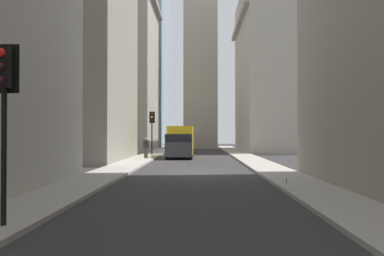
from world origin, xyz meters
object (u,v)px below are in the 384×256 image
object	(u,v)px
traffic_light_foreground	(4,91)
discarded_bottle	(286,181)
delivery_truck	(180,142)
sedan_red	(185,147)
pedestrian	(146,147)
traffic_light_midblock	(152,123)

from	to	relation	value
traffic_light_foreground	discarded_bottle	distance (m)	11.15
delivery_truck	sedan_red	distance (m)	11.49
traffic_light_foreground	pedestrian	size ratio (longest dim) A/B	2.31
sedan_red	pedestrian	world-z (taller)	pedestrian
traffic_light_foreground	pedestrian	distance (m)	25.10
sedan_red	traffic_light_midblock	bearing A→B (deg)	162.13
delivery_truck	traffic_light_foreground	bearing A→B (deg)	174.66
sedan_red	traffic_light_foreground	world-z (taller)	traffic_light_foreground
traffic_light_foreground	sedan_red	bearing A→B (deg)	-3.78
traffic_light_midblock	pedestrian	world-z (taller)	traffic_light_midblock
pedestrian	discarded_bottle	distance (m)	19.26
discarded_bottle	delivery_truck	bearing A→B (deg)	14.46
traffic_light_midblock	pedestrian	bearing A→B (deg)	-178.71
traffic_light_foreground	discarded_bottle	size ratio (longest dim) A/B	14.87
delivery_truck	discarded_bottle	world-z (taller)	delivery_truck
delivery_truck	traffic_light_foreground	size ratio (longest dim) A/B	1.61
traffic_light_foreground	traffic_light_midblock	size ratio (longest dim) A/B	0.96
sedan_red	pedestrian	distance (m)	14.31
delivery_truck	pedestrian	bearing A→B (deg)	133.28
sedan_red	discarded_bottle	bearing A→B (deg)	-170.67
sedan_red	discarded_bottle	xyz separation A→B (m)	(-31.58, -5.19, -0.42)
sedan_red	delivery_truck	bearing A→B (deg)	180.00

